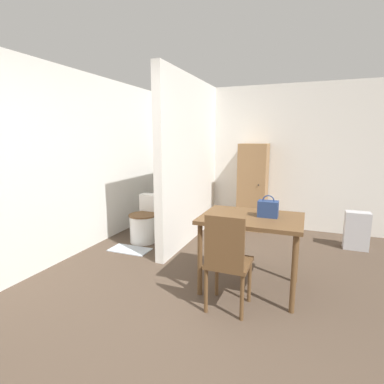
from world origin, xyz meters
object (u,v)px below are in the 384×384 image
object	(u,v)px
dining_table	(251,226)
handbag	(268,209)
space_heater	(357,231)
wooden_chair	(227,259)
toilet	(145,223)
wooden_cabinet	(253,187)

from	to	relation	value
dining_table	handbag	bearing A→B (deg)	17.29
handbag	space_heater	bearing A→B (deg)	57.27
wooden_chair	toilet	world-z (taller)	wooden_chair
wooden_chair	handbag	bearing A→B (deg)	64.14
toilet	dining_table	bearing A→B (deg)	-26.77
toilet	space_heater	xyz separation A→B (m)	(3.05, 0.80, -0.01)
wooden_chair	wooden_cabinet	xyz separation A→B (m)	(-0.25, 2.70, 0.24)
toilet	space_heater	bearing A→B (deg)	14.72
handbag	dining_table	bearing A→B (deg)	-162.71
dining_table	wooden_cabinet	size ratio (longest dim) A/B	0.68
toilet	wooden_cabinet	bearing A→B (deg)	41.17
dining_table	wooden_chair	distance (m)	0.56
dining_table	wooden_cabinet	world-z (taller)	wooden_cabinet
wooden_cabinet	space_heater	size ratio (longest dim) A/B	2.71
dining_table	space_heater	world-z (taller)	dining_table
handbag	wooden_cabinet	bearing A→B (deg)	103.83
toilet	space_heater	distance (m)	3.15
dining_table	handbag	size ratio (longest dim) A/B	4.50
wooden_chair	wooden_cabinet	distance (m)	2.72
dining_table	space_heater	size ratio (longest dim) A/B	1.86
wooden_cabinet	toilet	bearing A→B (deg)	-138.83
dining_table	handbag	xyz separation A→B (m)	(0.16, 0.05, 0.18)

